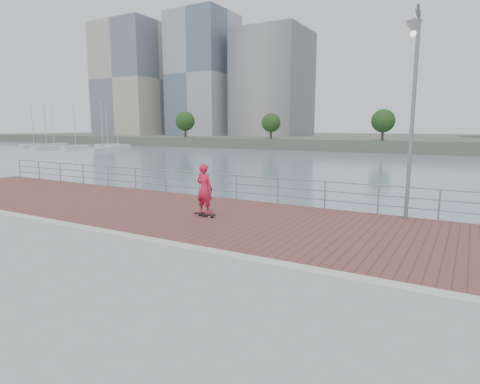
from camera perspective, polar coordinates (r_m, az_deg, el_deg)
The scene contains 9 objects.
water at distance 11.51m, azimuth -5.24°, elevation -17.89°, with size 400.00×400.00×0.00m, color slate.
brick_lane at distance 13.72m, azimuth 3.35°, elevation -4.39°, with size 40.00×6.80×0.02m, color brown.
curb at distance 10.74m, azimuth -5.40°, elevation -8.20°, with size 40.00×0.40×0.06m, color #B7B5AD.
far_shore at distance 131.02m, azimuth 27.59°, elevation 6.47°, with size 320.00×95.00×2.50m, color #4C5142.
guardrail at distance 16.64m, azimuth 8.64°, elevation 0.33°, with size 39.06×0.06×1.13m.
street_lamp at distance 14.53m, azimuth 23.40°, elevation 14.66°, with size 0.49×1.43×6.75m.
skateboard at distance 14.66m, azimuth -5.02°, elevation -3.18°, with size 0.87×0.28×0.10m.
skateboarder at distance 14.49m, azimuth -5.07°, elevation 0.42°, with size 0.67×0.44×1.85m, color red.
marina at distance 110.47m, azimuth -22.23°, elevation 6.11°, with size 31.58×21.81×10.78m.
Camera 1 is at (5.97, -8.33, 3.24)m, focal length 30.00 mm.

